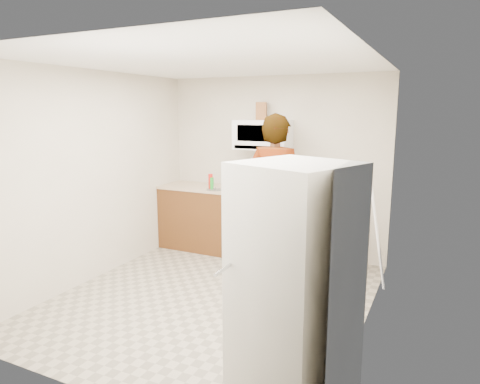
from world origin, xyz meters
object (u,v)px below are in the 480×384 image
Objects in this scene: microwave at (263,135)px; person at (275,195)px; kettle at (334,189)px; saucepan at (250,183)px; fridge at (294,285)px; gas_range at (258,223)px.

microwave is 0.38× the size of person.
saucepan is at bearing 172.96° from kettle.
person is 1.18× the size of fridge.
saucepan is at bearing 140.11° from fridge.
person is at bearing -43.83° from saucepan.
person is at bearing -142.89° from kettle.
person reaches higher than gas_range.
fridge is 9.70× the size of kettle.
microwave reaches higher than kettle.
microwave is at bearing 12.03° from saucepan.
gas_range is 1.15m from kettle.
fridge is (0.99, -2.20, -0.15)m from person.
microwave is 3.25m from fridge.
microwave is at bearing 171.38° from kettle.
gas_range is 4.70× the size of saucepan.
saucepan is at bearing -167.97° from microwave.
person reaches higher than fridge.
gas_range reaches higher than kettle.
fridge is (1.41, -2.81, -0.85)m from microwave.
fridge is at bearing -63.36° from microwave.
person is at bearing -55.38° from microwave.
fridge is at bearing 113.98° from person.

